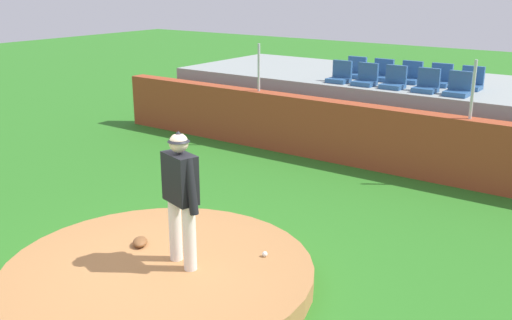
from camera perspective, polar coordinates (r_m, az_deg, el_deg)
name	(u,v)px	position (r m, az deg, el deg)	size (l,w,h in m)	color
ground_plane	(160,283)	(7.96, -9.39, -11.78)	(60.00, 60.00, 0.00)	#2A7020
pitchers_mound	(159,274)	(7.90, -9.44, -10.97)	(4.06, 4.06, 0.26)	#A87140
pitcher	(181,189)	(7.42, -7.38, -2.84)	(0.79, 0.39, 1.80)	silver
baseball	(265,254)	(7.95, 0.87, -9.17)	(0.07, 0.07, 0.07)	white
fielding_glove	(140,242)	(8.41, -11.26, -7.85)	(0.30, 0.20, 0.11)	brown
brick_barrier	(368,136)	(12.53, 10.87, 2.27)	(13.86, 0.40, 1.33)	#9D4024
fence_post_left	(259,68)	(13.69, 0.28, 9.02)	(0.06, 0.06, 1.10)	silver
fence_post_right	(473,90)	(11.59, 20.43, 6.46)	(0.06, 0.06, 1.10)	silver
bleacher_platform	(416,110)	(14.95, 15.34, 4.72)	(12.23, 3.99, 1.51)	gray
stadium_chair_0	(340,76)	(14.03, 8.21, 8.17)	(0.48, 0.44, 0.50)	#2C578C
stadium_chair_1	(366,78)	(13.72, 10.69, 7.85)	(0.48, 0.44, 0.50)	#2C578C
stadium_chair_2	(394,81)	(13.46, 13.33, 7.50)	(0.48, 0.44, 0.50)	#2C578C
stadium_chair_3	(427,85)	(13.19, 16.34, 7.09)	(0.48, 0.44, 0.50)	#2C578C
stadium_chair_4	(458,88)	(12.95, 19.16, 6.66)	(0.48, 0.44, 0.50)	#2C578C
stadium_chair_5	(355,71)	(14.81, 9.66, 8.57)	(0.48, 0.44, 0.50)	#2C578C
stadium_chair_6	(382,74)	(14.49, 12.20, 8.24)	(0.48, 0.44, 0.50)	#2C578C
stadium_chair_7	(410,76)	(14.27, 14.84, 7.93)	(0.48, 0.44, 0.50)	#2C578C
stadium_chair_8	(440,79)	(14.04, 17.54, 7.56)	(0.48, 0.44, 0.50)	#2C578C
stadium_chair_9	(471,82)	(13.80, 20.27, 7.14)	(0.48, 0.44, 0.50)	#2C578C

